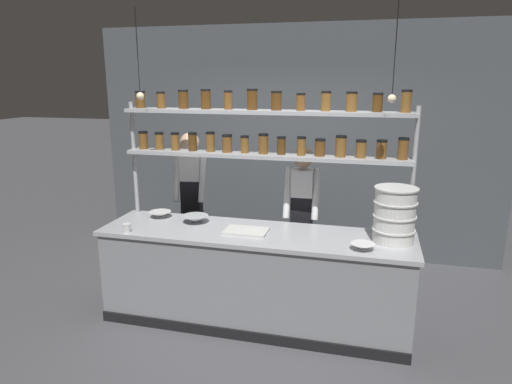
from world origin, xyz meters
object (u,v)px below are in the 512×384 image
(chef_center, at_px, (302,214))
(prep_bowl_center_back, at_px, (160,214))
(prep_bowl_center_front, at_px, (195,219))
(serving_cup_front, at_px, (127,228))
(cutting_board, at_px, (246,231))
(container_stack, at_px, (395,215))
(spice_shelf_unit, at_px, (264,137))
(chef_left, at_px, (192,196))
(prep_bowl_near_left, at_px, (362,247))

(chef_center, height_order, prep_bowl_center_back, chef_center)
(prep_bowl_center_front, height_order, serving_cup_front, serving_cup_front)
(cutting_board, relative_size, prep_bowl_center_front, 1.52)
(container_stack, bearing_deg, spice_shelf_unit, 167.29)
(spice_shelf_unit, distance_m, container_stack, 1.41)
(spice_shelf_unit, bearing_deg, container_stack, -12.71)
(container_stack, distance_m, cutting_board, 1.34)
(chef_left, height_order, container_stack, chef_left)
(container_stack, distance_m, serving_cup_front, 2.43)
(chef_center, distance_m, serving_cup_front, 1.76)
(spice_shelf_unit, distance_m, prep_bowl_near_left, 1.40)
(chef_left, bearing_deg, spice_shelf_unit, -33.61)
(prep_bowl_near_left, relative_size, serving_cup_front, 2.38)
(chef_center, height_order, container_stack, chef_center)
(chef_left, relative_size, container_stack, 3.53)
(prep_bowl_center_back, bearing_deg, container_stack, -3.82)
(chef_left, xyz_separation_m, serving_cup_front, (-0.20, -1.09, -0.05))
(container_stack, bearing_deg, prep_bowl_center_back, 176.18)
(chef_left, bearing_deg, prep_bowl_near_left, -35.70)
(chef_center, bearing_deg, cutting_board, -126.01)
(container_stack, bearing_deg, cutting_board, -176.50)
(chef_center, height_order, cutting_board, chef_center)
(serving_cup_front, bearing_deg, prep_bowl_center_back, 80.31)
(chef_center, distance_m, container_stack, 1.08)
(cutting_board, height_order, prep_bowl_center_front, prep_bowl_center_front)
(cutting_board, distance_m, prep_bowl_center_front, 0.60)
(chef_center, distance_m, prep_bowl_near_left, 1.05)
(spice_shelf_unit, height_order, cutting_board, spice_shelf_unit)
(container_stack, xyz_separation_m, prep_bowl_center_back, (-2.31, 0.15, -0.22))
(prep_bowl_center_front, bearing_deg, spice_shelf_unit, 16.85)
(chef_left, distance_m, prep_bowl_near_left, 2.18)
(cutting_board, distance_m, serving_cup_front, 1.12)
(container_stack, bearing_deg, serving_cup_front, -171.38)
(prep_bowl_center_front, xyz_separation_m, prep_bowl_center_back, (-0.42, 0.07, -0.00))
(container_stack, distance_m, prep_bowl_center_front, 1.90)
(spice_shelf_unit, height_order, container_stack, spice_shelf_unit)
(chef_center, height_order, prep_bowl_center_front, chef_center)
(chef_left, distance_m, cutting_board, 1.19)
(container_stack, height_order, serving_cup_front, container_stack)
(prep_bowl_near_left, xyz_separation_m, serving_cup_front, (-2.14, -0.10, 0.02))
(chef_left, relative_size, cutting_board, 4.34)
(chef_left, height_order, cutting_board, chef_left)
(chef_left, bearing_deg, container_stack, -26.96)
(prep_bowl_near_left, bearing_deg, chef_left, 153.02)
(container_stack, xyz_separation_m, prep_bowl_center_front, (-1.89, 0.08, -0.21))
(spice_shelf_unit, xyz_separation_m, container_stack, (1.24, -0.28, -0.61))
(chef_left, xyz_separation_m, prep_bowl_center_back, (-0.12, -0.57, -0.06))
(spice_shelf_unit, distance_m, chef_left, 1.30)
(prep_bowl_near_left, distance_m, serving_cup_front, 2.15)
(prep_bowl_near_left, bearing_deg, container_stack, 46.42)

